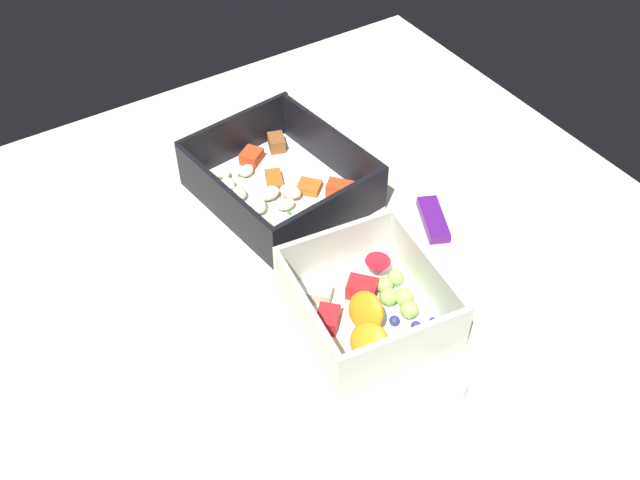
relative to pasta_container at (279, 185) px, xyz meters
The scene contains 5 objects.
table_surface 11.97cm from the pasta_container, ahead, with size 80.00×80.00×2.00cm, color beige.
pasta_container is the anchor object (origin of this frame).
fruit_bowl 21.25cm from the pasta_container, ahead, with size 17.41×16.22×6.24cm.
candy_bar 18.81cm from the pasta_container, 43.38° to the left, with size 7.00×2.40×1.20cm, color #51197A.
paper_cup_liner 32.75cm from the pasta_container, ahead, with size 3.38×3.38×1.82cm, color white.
Camera 1 is at (49.05, -31.99, 63.16)cm, focal length 42.30 mm.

